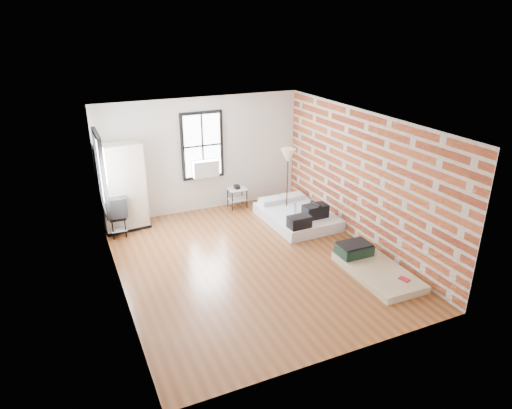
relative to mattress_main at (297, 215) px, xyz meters
name	(u,v)px	position (x,y,z in m)	size (l,w,h in m)	color
ground	(252,262)	(-1.75, -1.31, -0.17)	(6.00, 6.00, 0.00)	brown
room_shell	(255,172)	(-1.51, -0.95, 1.57)	(5.02, 6.02, 2.80)	silver
mattress_main	(297,215)	(0.00, 0.00, 0.00)	(1.47, 1.96, 0.61)	white
mattress_bare	(372,266)	(0.18, -2.58, -0.05)	(0.96, 1.78, 0.38)	#CAB891
wardrobe	(122,187)	(-3.75, 1.34, 0.82)	(1.05, 0.66, 1.98)	black
side_table	(237,193)	(-0.96, 1.41, 0.23)	(0.46, 0.37, 0.60)	black
floor_lamp	(288,159)	(-0.05, 0.45, 1.27)	(0.36, 0.36, 1.68)	black
tv_stand	(116,207)	(-3.96, 1.09, 0.47)	(0.46, 0.65, 0.90)	black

